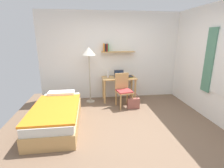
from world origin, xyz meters
TOP-DOWN VIEW (x-y plane):
  - ground_plane at (0.00, 0.00)m, footprint 5.28×5.28m
  - wall_back at (-0.00, 2.02)m, footprint 4.40×0.27m
  - bed at (-1.47, 0.36)m, footprint 0.93×1.85m
  - desk at (0.12, 1.70)m, footprint 1.00×0.54m
  - desk_chair at (0.16, 1.21)m, footprint 0.49×0.49m
  - standing_lamp at (-0.74, 1.66)m, footprint 0.37×0.37m
  - laptop at (0.13, 1.74)m, footprint 0.29×0.22m
  - water_bottle at (-0.20, 1.74)m, footprint 0.06×0.06m
  - book_stack at (0.44, 1.66)m, footprint 0.20×0.24m
  - handbag at (0.40, 1.02)m, footprint 0.32×0.12m

SIDE VIEW (x-z plane):
  - ground_plane at x=0.00m, z-range 0.00..0.00m
  - handbag at x=0.40m, z-range -0.07..0.38m
  - bed at x=-1.47m, z-range -0.03..0.51m
  - desk_chair at x=0.16m, z-range 0.04..0.96m
  - desk at x=0.12m, z-range 0.22..0.93m
  - book_stack at x=0.44m, z-range 0.71..0.75m
  - laptop at x=0.13m, z-range 0.66..0.87m
  - water_bottle at x=-0.20m, z-range 0.71..0.94m
  - wall_back at x=0.00m, z-range 0.00..2.60m
  - standing_lamp at x=-0.74m, z-range 0.59..2.20m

